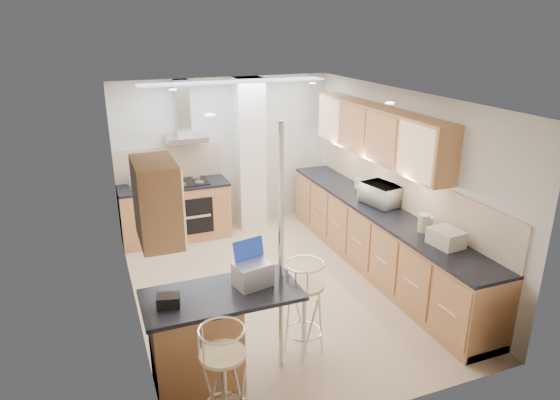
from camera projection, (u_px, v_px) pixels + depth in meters
name	position (u px, v px, depth m)	size (l,w,h in m)	color
ground	(278.00, 287.00, 6.62)	(4.80, 4.80, 0.00)	tan
room_shell	(291.00, 166.00, 6.54)	(3.64, 4.84, 2.51)	silver
right_counter	(378.00, 239.00, 6.98)	(0.63, 4.40, 0.92)	#C3774E
back_counter	(175.00, 211.00, 7.98)	(1.70, 0.63, 0.92)	#C3774E
peninsula	(223.00, 335.00, 4.80)	(1.47, 0.72, 0.94)	#C3774E
microwave	(381.00, 194.00, 6.90)	(0.54, 0.36, 0.30)	white
laptop	(253.00, 274.00, 4.75)	(0.34, 0.25, 0.23)	#A4A7AC
bag	(168.00, 301.00, 4.41)	(0.20, 0.15, 0.11)	black
bar_stool_near	(224.00, 380.00, 4.16)	(0.41, 0.41, 1.01)	tan
bar_stool_end	(304.00, 308.00, 5.17)	(0.43, 0.43, 1.05)	tan
jar_a	(361.00, 192.00, 7.18)	(0.12, 0.12, 0.18)	beige
jar_b	(358.00, 183.00, 7.60)	(0.11, 0.11, 0.15)	beige
jar_c	(424.00, 223.00, 6.03)	(0.14, 0.14, 0.22)	#BCB796
jar_d	(430.00, 223.00, 6.11)	(0.10, 0.10, 0.16)	white
bread_bin	(446.00, 238.00, 5.65)	(0.29, 0.36, 0.19)	beige
kettle	(133.00, 181.00, 7.62)	(0.16, 0.16, 0.20)	#B9BCBE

